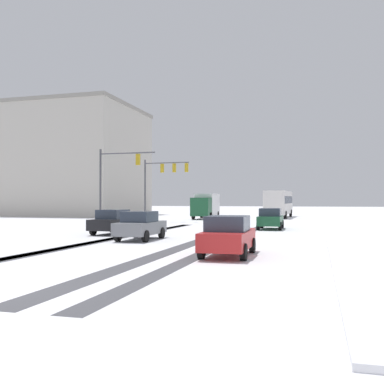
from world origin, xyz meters
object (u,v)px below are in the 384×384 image
(car_dark_green_lead, at_px, (270,219))
(box_truck_delivery, at_px, (206,205))
(traffic_signal_near_left, at_px, (115,175))
(car_grey_third, at_px, (140,225))
(car_red_fourth, at_px, (228,236))
(bus_oncoming, at_px, (279,202))
(car_black_second, at_px, (114,222))
(office_building_far_left_block, at_px, (60,162))
(traffic_signal_far_left, at_px, (162,176))

(car_dark_green_lead, height_order, box_truck_delivery, box_truck_delivery)
(traffic_signal_near_left, relative_size, car_grey_third, 1.59)
(car_red_fourth, relative_size, bus_oncoming, 0.37)
(car_grey_third, bearing_deg, car_black_second, 133.34)
(box_truck_delivery, relative_size, office_building_far_left_block, 0.32)
(traffic_signal_far_left, xyz_separation_m, office_building_far_left_block, (-21.85, 15.65, 3.25))
(car_grey_third, distance_m, box_truck_delivery, 29.07)
(bus_oncoming, bearing_deg, traffic_signal_near_left, -114.83)
(traffic_signal_far_left, xyz_separation_m, car_black_second, (2.49, -16.55, -3.94))
(car_red_fourth, height_order, bus_oncoming, bus_oncoming)
(traffic_signal_near_left, distance_m, car_red_fourth, 20.69)
(office_building_far_left_block, bearing_deg, traffic_signal_far_left, -35.61)
(car_red_fourth, bearing_deg, box_truck_delivery, 105.42)
(car_dark_green_lead, height_order, car_grey_third, same)
(car_dark_green_lead, distance_m, box_truck_delivery, 20.00)
(car_dark_green_lead, relative_size, office_building_far_left_block, 0.18)
(traffic_signal_near_left, xyz_separation_m, traffic_signal_far_left, (0.65, 9.89, 0.40))
(traffic_signal_near_left, distance_m, box_truck_delivery, 19.10)
(traffic_signal_near_left, distance_m, traffic_signal_far_left, 9.92)
(traffic_signal_near_left, height_order, car_grey_third, traffic_signal_near_left)
(traffic_signal_near_left, height_order, traffic_signal_far_left, same)
(traffic_signal_far_left, relative_size, car_grey_third, 1.59)
(traffic_signal_near_left, bearing_deg, bus_oncoming, 65.17)
(traffic_signal_far_left, height_order, car_red_fourth, traffic_signal_far_left)
(car_black_second, bearing_deg, traffic_signal_far_left, 98.54)
(traffic_signal_far_left, xyz_separation_m, car_red_fourth, (12.02, -25.86, -3.94))
(car_black_second, height_order, car_grey_third, same)
(box_truck_delivery, bearing_deg, car_grey_third, -83.34)
(traffic_signal_near_left, distance_m, car_black_second, 8.17)
(box_truck_delivery, distance_m, office_building_far_left_block, 26.07)
(traffic_signal_near_left, xyz_separation_m, box_truck_delivery, (3.12, 18.64, -2.72))
(traffic_signal_far_left, distance_m, office_building_far_left_block, 27.07)
(car_grey_third, distance_m, office_building_far_left_block, 45.80)
(traffic_signal_near_left, height_order, office_building_far_left_block, office_building_far_left_block)
(bus_oncoming, xyz_separation_m, box_truck_delivery, (-8.22, -5.88, -0.36))
(car_black_second, distance_m, car_red_fourth, 13.32)
(car_black_second, relative_size, box_truck_delivery, 0.56)
(car_grey_third, xyz_separation_m, bus_oncoming, (4.85, 34.73, 1.18))
(car_black_second, xyz_separation_m, bus_oncoming, (8.21, 31.18, 1.18))
(traffic_signal_far_left, xyz_separation_m, box_truck_delivery, (2.47, 8.75, -3.12))
(bus_oncoming, relative_size, box_truck_delivery, 1.48)
(traffic_signal_near_left, bearing_deg, traffic_signal_far_left, 86.24)
(car_dark_green_lead, bearing_deg, traffic_signal_near_left, -175.17)
(car_dark_green_lead, distance_m, car_red_fourth, 17.04)
(car_grey_third, bearing_deg, car_dark_green_lead, 61.44)
(car_grey_third, relative_size, bus_oncoming, 0.37)
(traffic_signal_far_left, height_order, box_truck_delivery, traffic_signal_far_left)
(car_grey_third, bearing_deg, bus_oncoming, 82.06)
(car_dark_green_lead, bearing_deg, office_building_far_left_block, 144.12)
(traffic_signal_near_left, distance_m, car_grey_third, 12.61)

